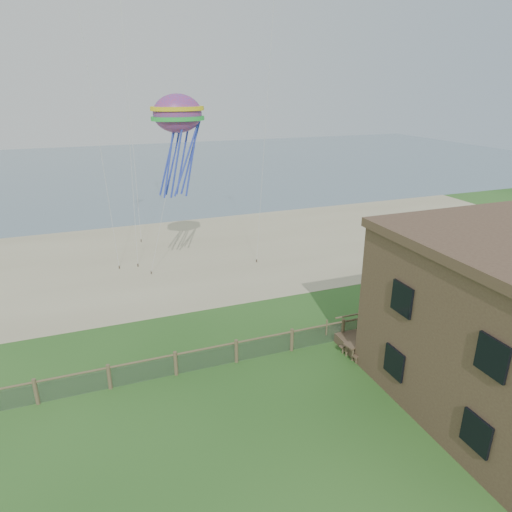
# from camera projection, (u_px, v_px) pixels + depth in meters

# --- Properties ---
(ground) EXTENTS (160.00, 160.00, 0.00)m
(ground) POSITION_uv_depth(u_px,v_px,m) (286.00, 446.00, 17.36)
(ground) COLOR #234F1B
(ground) RESTS_ON ground
(sand_beach) EXTENTS (72.00, 20.00, 0.02)m
(sand_beach) POSITION_uv_depth(u_px,v_px,m) (174.00, 256.00, 36.64)
(sand_beach) COLOR tan
(sand_beach) RESTS_ON ground
(ocean) EXTENTS (160.00, 68.00, 0.02)m
(ocean) POSITION_uv_depth(u_px,v_px,m) (122.00, 169.00, 75.22)
(ocean) COLOR slate
(ocean) RESTS_ON ground
(chainlink_fence) EXTENTS (36.20, 0.20, 1.25)m
(chainlink_fence) POSITION_uv_depth(u_px,v_px,m) (236.00, 352.00, 22.42)
(chainlink_fence) COLOR brown
(chainlink_fence) RESTS_ON ground
(motel_deck) EXTENTS (15.00, 2.00, 0.50)m
(motel_deck) POSITION_uv_depth(u_px,v_px,m) (459.00, 322.00, 25.94)
(motel_deck) COLOR brown
(motel_deck) RESTS_ON ground
(picnic_table) EXTENTS (1.86, 1.51, 0.71)m
(picnic_table) POSITION_uv_depth(u_px,v_px,m) (360.00, 349.00, 23.10)
(picnic_table) COLOR brown
(picnic_table) RESTS_ON ground
(octopus_kite) EXTENTS (3.87, 3.36, 6.66)m
(octopus_kite) POSITION_uv_depth(u_px,v_px,m) (179.00, 143.00, 27.86)
(octopus_kite) COLOR red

